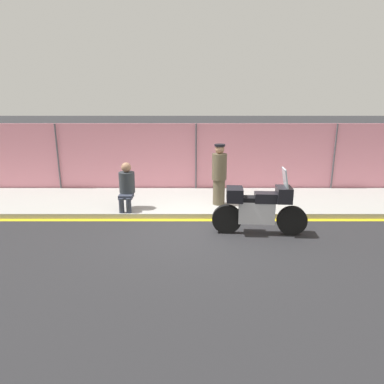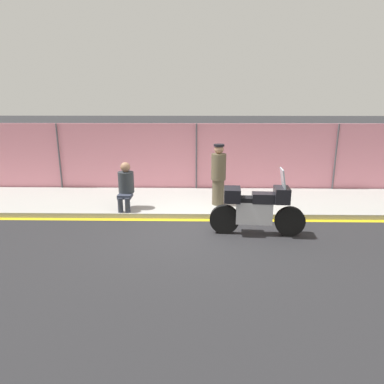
% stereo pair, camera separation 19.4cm
% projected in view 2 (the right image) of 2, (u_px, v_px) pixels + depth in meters
% --- Properties ---
extents(ground_plane, '(120.00, 120.00, 0.00)m').
position_uv_depth(ground_plane, '(195.00, 230.00, 8.06)').
color(ground_plane, '#262628').
extents(sidewalk, '(33.47, 2.70, 0.13)m').
position_uv_depth(sidewalk, '(196.00, 201.00, 10.13)').
color(sidewalk, '#9E9E99').
rests_on(sidewalk, ground_plane).
extents(curb_paint_stripe, '(33.47, 0.18, 0.01)m').
position_uv_depth(curb_paint_stripe, '(196.00, 220.00, 8.76)').
color(curb_paint_stripe, gold).
rests_on(curb_paint_stripe, ground_plane).
extents(storefront_fence, '(31.80, 0.17, 2.25)m').
position_uv_depth(storefront_fence, '(196.00, 158.00, 11.24)').
color(storefront_fence, pink).
rests_on(storefront_fence, ground_plane).
extents(motorcycle, '(2.15, 0.59, 1.54)m').
position_uv_depth(motorcycle, '(257.00, 208.00, 7.69)').
color(motorcycle, black).
rests_on(motorcycle, ground_plane).
extents(officer_standing, '(0.41, 0.41, 1.69)m').
position_uv_depth(officer_standing, '(218.00, 174.00, 9.41)').
color(officer_standing, brown).
rests_on(officer_standing, sidewalk).
extents(person_seated_on_curb, '(0.42, 0.67, 1.26)m').
position_uv_depth(person_seated_on_curb, '(126.00, 184.00, 9.10)').
color(person_seated_on_curb, '#2D3342').
rests_on(person_seated_on_curb, sidewalk).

